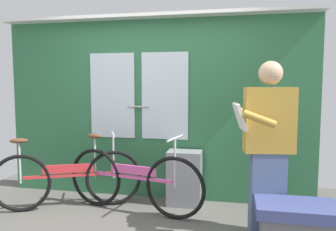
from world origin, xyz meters
TOP-DOWN VIEW (x-y plane):
  - train_door_wall at (-0.01, 1.12)m, footprint 4.02×0.28m
  - bicycle_near_door at (-0.91, 0.50)m, footprint 1.62×0.79m
  - bicycle_leaning_behind at (-0.12, 0.55)m, footprint 1.72×0.53m
  - passenger_reading_newspaper at (1.34, 0.24)m, footprint 0.60×0.53m
  - trash_bin_by_wall at (0.43, 0.91)m, footprint 0.41×0.28m
  - bench_seat_corner at (1.57, -0.07)m, footprint 0.70×0.44m

SIDE VIEW (x-z plane):
  - bench_seat_corner at x=1.57m, z-range 0.02..0.47m
  - trash_bin_by_wall at x=0.43m, z-range 0.00..0.67m
  - bicycle_near_door at x=-0.91m, z-range -0.08..0.81m
  - bicycle_leaning_behind at x=-0.12m, z-range -0.08..0.83m
  - passenger_reading_newspaper at x=1.34m, z-range 0.05..1.75m
  - train_door_wall at x=-0.01m, z-range 0.05..2.39m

